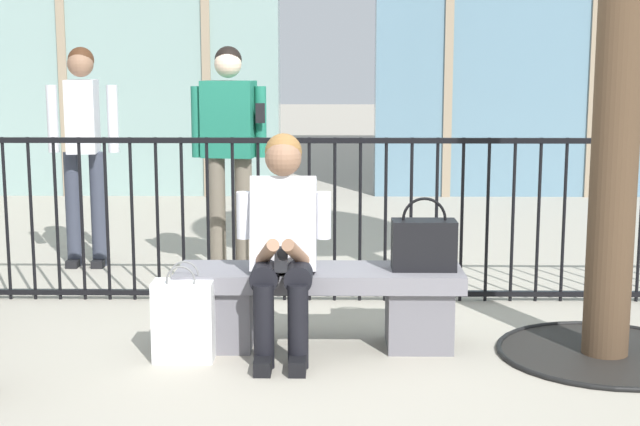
{
  "coord_description": "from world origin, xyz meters",
  "views": [
    {
      "loc": [
        0.07,
        -5.01,
        1.6
      ],
      "look_at": [
        0.0,
        0.1,
        0.75
      ],
      "focal_mm": 51.33,
      "sensor_mm": 36.0,
      "label": 1
    }
  ],
  "objects_px": {
    "shopping_bag": "(184,320)",
    "bystander_further_back": "(229,143)",
    "handbag_on_bench": "(424,244)",
    "stone_bench": "(320,299)",
    "bystander_at_railing": "(84,139)",
    "seated_person_with_phone": "(283,238)"
  },
  "relations": [
    {
      "from": "stone_bench",
      "to": "handbag_on_bench",
      "type": "distance_m",
      "value": 0.67
    },
    {
      "from": "stone_bench",
      "to": "handbag_on_bench",
      "type": "height_order",
      "value": "handbag_on_bench"
    },
    {
      "from": "shopping_bag",
      "to": "bystander_at_railing",
      "type": "distance_m",
      "value": 2.71
    },
    {
      "from": "stone_bench",
      "to": "bystander_further_back",
      "type": "relative_size",
      "value": 0.94
    },
    {
      "from": "handbag_on_bench",
      "to": "shopping_bag",
      "type": "height_order",
      "value": "handbag_on_bench"
    },
    {
      "from": "seated_person_with_phone",
      "to": "bystander_further_back",
      "type": "relative_size",
      "value": 0.71
    },
    {
      "from": "handbag_on_bench",
      "to": "bystander_at_railing",
      "type": "xyz_separation_m",
      "value": [
        -2.45,
        2.08,
        0.4
      ]
    },
    {
      "from": "shopping_bag",
      "to": "bystander_further_back",
      "type": "bearing_deg",
      "value": 88.97
    },
    {
      "from": "bystander_further_back",
      "to": "shopping_bag",
      "type": "bearing_deg",
      "value": -91.03
    },
    {
      "from": "seated_person_with_phone",
      "to": "stone_bench",
      "type": "bearing_deg",
      "value": 32.98
    },
    {
      "from": "seated_person_with_phone",
      "to": "bystander_at_railing",
      "type": "xyz_separation_m",
      "value": [
        -1.67,
        2.2,
        0.35
      ]
    },
    {
      "from": "seated_person_with_phone",
      "to": "bystander_at_railing",
      "type": "height_order",
      "value": "bystander_at_railing"
    },
    {
      "from": "bystander_further_back",
      "to": "handbag_on_bench",
      "type": "bearing_deg",
      "value": -53.64
    },
    {
      "from": "bystander_at_railing",
      "to": "bystander_further_back",
      "type": "relative_size",
      "value": 1.0
    },
    {
      "from": "shopping_bag",
      "to": "bystander_further_back",
      "type": "height_order",
      "value": "bystander_further_back"
    },
    {
      "from": "seated_person_with_phone",
      "to": "handbag_on_bench",
      "type": "bearing_deg",
      "value": 8.67
    },
    {
      "from": "handbag_on_bench",
      "to": "bystander_further_back",
      "type": "bearing_deg",
      "value": 126.36
    },
    {
      "from": "seated_person_with_phone",
      "to": "bystander_at_railing",
      "type": "bearing_deg",
      "value": 127.22
    },
    {
      "from": "stone_bench",
      "to": "bystander_at_railing",
      "type": "distance_m",
      "value": 2.89
    },
    {
      "from": "handbag_on_bench",
      "to": "stone_bench",
      "type": "bearing_deg",
      "value": 179.01
    },
    {
      "from": "stone_bench",
      "to": "handbag_on_bench",
      "type": "xyz_separation_m",
      "value": [
        0.58,
        -0.01,
        0.33
      ]
    },
    {
      "from": "seated_person_with_phone",
      "to": "bystander_further_back",
      "type": "height_order",
      "value": "bystander_further_back"
    }
  ]
}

